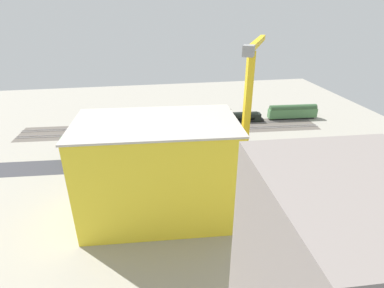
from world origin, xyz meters
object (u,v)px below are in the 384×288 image
at_px(parked_car_3, 207,162).
at_px(street_tree_0, 214,135).
at_px(locomotive, 245,117).
at_px(parked_car_1, 250,157).
at_px(traffic_light, 123,146).
at_px(tower_crane, 248,112).
at_px(box_truck_0, 203,170).
at_px(street_tree_3, 173,137).
at_px(box_truck_1, 183,173).
at_px(street_tree_1, 237,135).
at_px(platform_canopy_near, 153,128).
at_px(construction_building, 158,171).
at_px(parked_car_2, 230,160).
at_px(street_tree_2, 70,143).
at_px(passenger_coach, 293,111).
at_px(parked_car_0, 270,157).

distance_m(parked_car_3, street_tree_0, 10.05).
distance_m(locomotive, parked_car_1, 32.75).
bearing_deg(traffic_light, parked_car_1, 168.99).
relative_size(locomotive, traffic_light, 2.52).
height_order(tower_crane, box_truck_0, tower_crane).
bearing_deg(street_tree_3, street_tree_0, 177.22).
height_order(box_truck_1, street_tree_1, street_tree_1).
relative_size(platform_canopy_near, locomotive, 3.38).
distance_m(parked_car_3, construction_building, 27.48).
xyz_separation_m(platform_canopy_near, box_truck_1, (-6.32, 28.60, -2.15)).
distance_m(street_tree_0, street_tree_1, 7.12).
relative_size(parked_car_2, construction_building, 0.15).
bearing_deg(parked_car_3, tower_crane, 108.34).
distance_m(platform_canopy_near, locomotive, 37.97).
height_order(parked_car_1, parked_car_2, parked_car_1).
bearing_deg(street_tree_2, platform_canopy_near, -151.64).
bearing_deg(box_truck_0, street_tree_3, -64.69).
height_order(parked_car_3, tower_crane, tower_crane).
xyz_separation_m(tower_crane, street_tree_3, (14.44, -24.64, -15.67)).
height_order(tower_crane, street_tree_0, tower_crane).
distance_m(locomotive, parked_car_3, 38.89).
relative_size(box_truck_0, traffic_light, 1.49).
xyz_separation_m(passenger_coach, traffic_light, (66.43, 24.26, 0.95)).
bearing_deg(platform_canopy_near, traffic_light, 55.69).
xyz_separation_m(construction_building, street_tree_2, (24.16, -29.04, -4.98)).
distance_m(parked_car_1, box_truck_0, 16.99).
distance_m(parked_car_0, street_tree_1, 12.27).
relative_size(parked_car_3, tower_crane, 0.12).
relative_size(construction_building, street_tree_3, 3.63).
bearing_deg(street_tree_0, traffic_light, 0.36).
xyz_separation_m(parked_car_2, tower_crane, (1.67, 16.04, 20.58)).
relative_size(passenger_coach, parked_car_1, 4.42).
distance_m(parked_car_1, traffic_light, 38.44).
bearing_deg(parked_car_1, tower_crane, 63.76).
bearing_deg(construction_building, platform_canopy_near, -87.49).
relative_size(platform_canopy_near, passenger_coach, 2.56).
height_order(parked_car_0, box_truck_0, box_truck_0).
xyz_separation_m(platform_canopy_near, passenger_coach, (-56.78, -10.12, -0.70)).
distance_m(platform_canopy_near, tower_crane, 46.28).
distance_m(parked_car_1, construction_building, 36.90).
distance_m(box_truck_0, street_tree_2, 39.98).
relative_size(parked_car_2, street_tree_1, 0.56).
bearing_deg(traffic_light, street_tree_2, -2.75).
bearing_deg(passenger_coach, box_truck_1, 37.51).
relative_size(street_tree_2, street_tree_3, 1.01).
bearing_deg(street_tree_3, locomotive, -143.04).
distance_m(box_truck_1, street_tree_1, 24.06).
xyz_separation_m(parked_car_0, street_tree_2, (59.06, -8.40, 5.16)).
relative_size(tower_crane, street_tree_3, 4.13).
bearing_deg(platform_canopy_near, parked_car_0, 147.49).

